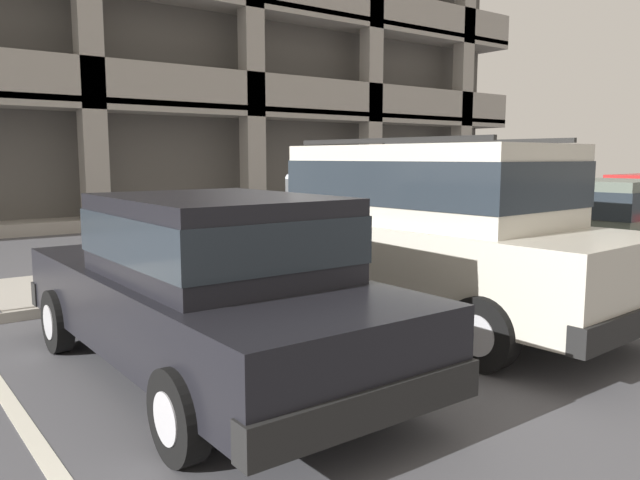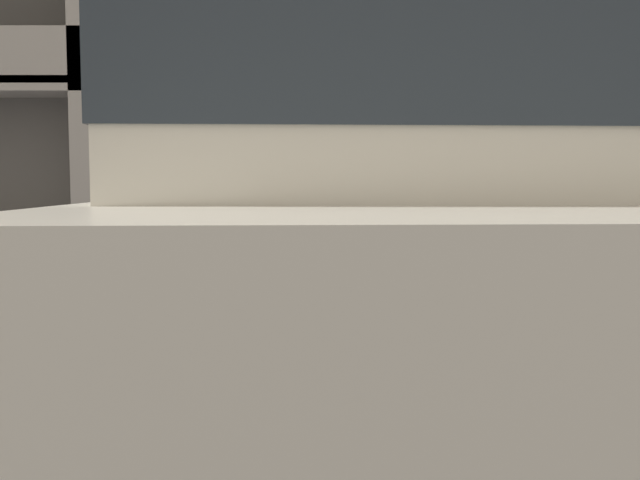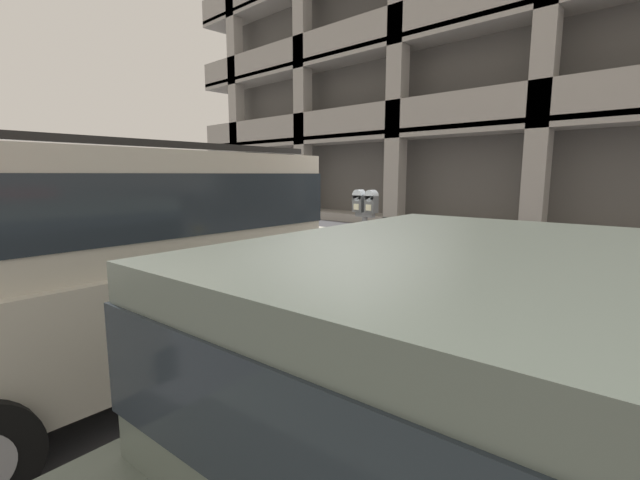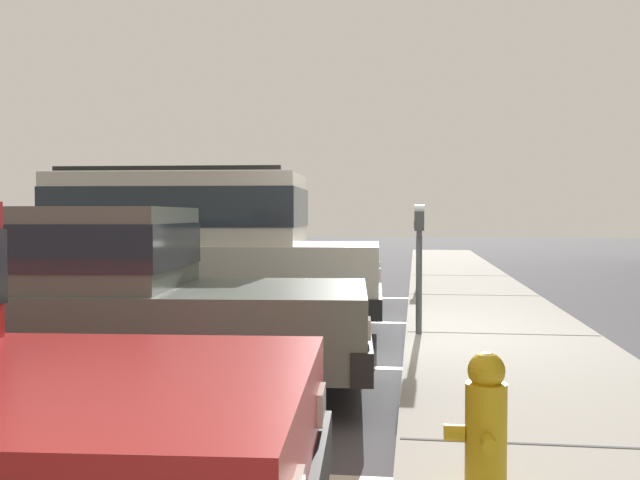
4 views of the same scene
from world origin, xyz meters
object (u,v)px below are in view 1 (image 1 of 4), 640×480
Objects in this scene: silver_suv at (425,225)px; parking_garage at (34,19)px; dark_hatchback at (565,229)px; parking_meter_near at (297,199)px; fire_hydrant at (482,226)px; red_sedan at (207,281)px.

silver_suv is 16.96m from parking_garage.
dark_hatchback is 17.22m from parking_garage.
silver_suv reaches higher than dark_hatchback.
silver_suv is 2.86m from parking_meter_near.
silver_suv reaches higher than fire_hydrant.
parking_meter_near reaches higher than fire_hydrant.
parking_meter_near reaches higher than dark_hatchback.
parking_garage is at bearing 81.10° from red_sedan.
dark_hatchback is (5.78, 0.31, 0.00)m from red_sedan.
dark_hatchback is 3.12× the size of parking_meter_near.
parking_garage is 15.12m from fire_hydrant.
red_sedan is 3.04× the size of parking_meter_near.
dark_hatchback is at bearing -123.21° from fire_hydrant.
silver_suv is at bearing -147.65° from fire_hydrant.
fire_hydrant is at bearing 23.33° from red_sedan.
red_sedan is (-2.79, -0.19, -0.27)m from silver_suv.
parking_meter_near is at bearing 130.30° from dark_hatchback.
silver_suv is 5.91m from fire_hydrant.
dark_hatchback is 3.64m from fire_hydrant.
silver_suv reaches higher than red_sedan.
red_sedan reaches higher than fire_hydrant.
parking_meter_near is 4.79m from fire_hydrant.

